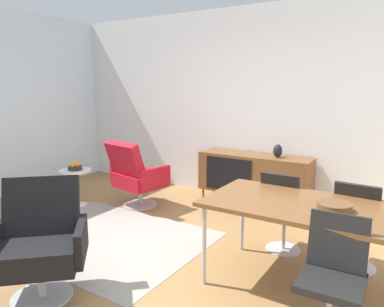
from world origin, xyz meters
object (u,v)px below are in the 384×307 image
Objects in this scene: wooden_bowl_on_table at (334,207)px; fruit_bowl at (75,167)px; vase_cobalt at (278,151)px; dining_table at (304,209)px; sideboard at (254,174)px; dining_chair_front_right at (333,276)px; side_table_round at (76,183)px; armchair_black_shell at (40,240)px; dining_chair_back_left at (283,208)px; dining_chair_back_right at (358,222)px; lounge_chair_red at (136,174)px.

wooden_bowl_on_table reaches higher than fruit_bowl.
dining_table is (0.87, -1.85, -0.11)m from vase_cobalt.
vase_cobalt is (0.33, 0.00, 0.37)m from sideboard.
dining_chair_front_right is at bearing -57.26° from sideboard.
vase_cobalt is 0.21× the size of dining_chair_front_right.
vase_cobalt is at bearing 0.32° from sideboard.
fruit_bowl is (0.00, 0.00, 0.24)m from side_table_round.
armchair_black_shell reaches higher than side_table_round.
wooden_bowl_on_table is 3.60m from side_table_round.
wooden_bowl_on_table is 0.50× the size of side_table_round.
sideboard is 8.00× the size of fruit_bowl.
dining_table is 1.69× the size of armchair_black_shell.
dining_chair_back_left is at bearing -56.66° from sideboard.
wooden_bowl_on_table is at bearing -9.69° from dining_table.
wooden_bowl_on_table is at bearing 30.26° from armchair_black_shell.
dining_chair_back_left reaches higher than sideboard.
vase_cobalt is 0.19× the size of armchair_black_shell.
wooden_bowl_on_table is 0.30× the size of dining_chair_back_right.
vase_cobalt is at bearing 116.77° from dining_chair_front_right.
dining_chair_back_right is 2.77m from armchair_black_shell.
sideboard is 2.86m from dining_chair_front_right.
dining_chair_front_right is 0.90× the size of lounge_chair_red.
fruit_bowl is (-2.44, -1.40, -0.25)m from vase_cobalt.
dining_chair_back_left reaches higher than wooden_bowl_on_table.
dining_chair_back_left is 1.32m from dining_chair_front_right.
sideboard reaches higher than side_table_round.
vase_cobalt is 0.19× the size of lounge_chair_red.
dining_chair_back_right is 3.65m from fruit_bowl.
armchair_black_shell is (-2.12, -1.77, -0.00)m from dining_chair_back_right.
fruit_bowl is at bearing 172.23° from dining_table.
dining_table is 8.00× the size of fruit_bowl.
dining_chair_front_right is (0.35, -0.56, -0.23)m from dining_table.
wooden_bowl_on_table is 0.30× the size of dining_chair_back_left.
dining_table is 0.70m from dining_chair_front_right.
dining_chair_back_left is at bearing 2.11° from side_table_round.
dining_table is 2.70m from lounge_chair_red.
vase_cobalt reaches higher than wooden_bowl_on_table.
vase_cobalt is 0.21× the size of dining_chair_back_right.
lounge_chair_red is at bearing -144.00° from sideboard.
vase_cobalt reaches higher than side_table_round.
side_table_round is at bearing -114.72° from fruit_bowl.
lounge_chair_red is (-2.90, 0.31, -0.00)m from dining_chair_back_right.
dining_table is at bearing -57.87° from dining_chair_back_left.
dining_chair_back_left and dining_chair_back_right have the same top height.
lounge_chair_red reaches higher than dining_table.
fruit_bowl is at bearing 172.10° from wooden_bowl_on_table.
wooden_bowl_on_table is 0.89m from dining_chair_back_left.
dining_chair_back_right is at bearing 0.01° from dining_chair_back_left.
sideboard is 2.39m from wooden_bowl_on_table.
fruit_bowl is at bearing -178.30° from dining_chair_back_right.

